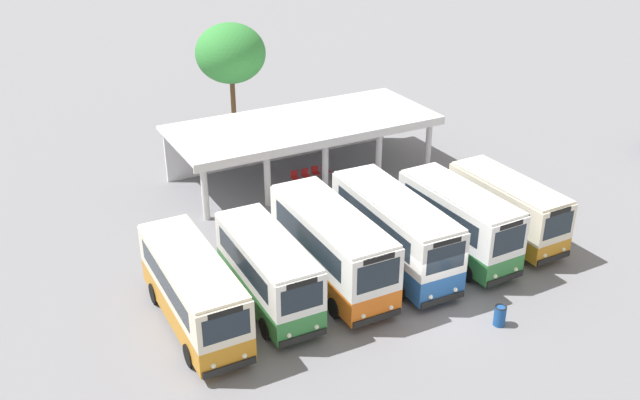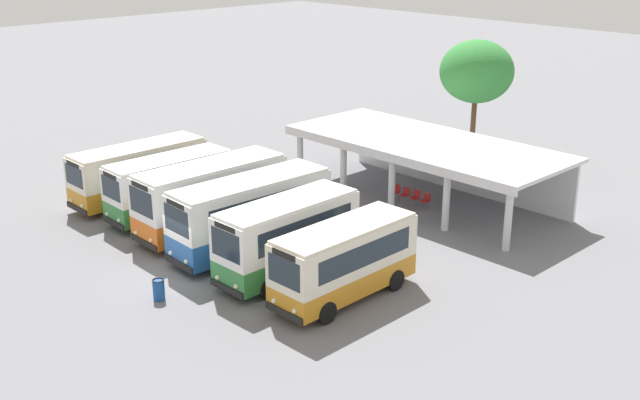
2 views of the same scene
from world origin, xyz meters
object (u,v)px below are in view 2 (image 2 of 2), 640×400
at_px(city_bus_nearest_orange, 139,171).
at_px(waiting_chair_middle_seat, 416,197).
at_px(city_bus_fifth_blue, 287,235).
at_px(city_bus_far_end_green, 344,259).
at_px(city_bus_fourth_amber, 251,212).
at_px(waiting_chair_second_from_end, 405,194).
at_px(waiting_chair_end_by_column, 396,191).
at_px(waiting_chair_fourth_seat, 426,200).
at_px(city_bus_middle_cream, 211,195).
at_px(litter_bin_apron, 159,289).
at_px(city_bus_second_in_row, 170,184).

relative_size(city_bus_nearest_orange, waiting_chair_middle_seat, 8.91).
bearing_deg(city_bus_fifth_blue, city_bus_far_end_green, 3.80).
xyz_separation_m(city_bus_fourth_amber, waiting_chair_second_from_end, (0.70, 10.21, -1.40)).
bearing_deg(waiting_chair_end_by_column, city_bus_fifth_blue, -73.58).
distance_m(waiting_chair_middle_seat, waiting_chair_fourth_seat, 0.69).
relative_size(city_bus_middle_cream, waiting_chair_fourth_seat, 9.18).
xyz_separation_m(city_bus_far_end_green, waiting_chair_end_by_column, (-6.38, 10.61, -1.22)).
relative_size(waiting_chair_second_from_end, waiting_chair_middle_seat, 1.00).
height_order(city_bus_fifth_blue, litter_bin_apron, city_bus_fifth_blue).
bearing_deg(waiting_chair_second_from_end, city_bus_fifth_blue, -76.98).
bearing_deg(city_bus_fourth_amber, city_bus_fifth_blue, -10.47).
distance_m(city_bus_middle_cream, waiting_chair_middle_seat, 11.23).
height_order(waiting_chair_end_by_column, waiting_chair_fourth_seat, same).
bearing_deg(city_bus_second_in_row, city_bus_fifth_blue, -2.46).
bearing_deg(waiting_chair_middle_seat, city_bus_middle_cream, -114.26).
bearing_deg(waiting_chair_middle_seat, city_bus_fourth_amber, -97.69).
bearing_deg(waiting_chair_second_from_end, city_bus_far_end_green, -61.75).
relative_size(city_bus_fourth_amber, waiting_chair_middle_seat, 9.41).
distance_m(city_bus_far_end_green, waiting_chair_end_by_column, 12.44).
relative_size(city_bus_second_in_row, waiting_chair_end_by_column, 7.89).
bearing_deg(waiting_chair_fourth_seat, city_bus_second_in_row, -128.96).
xyz_separation_m(city_bus_middle_cream, waiting_chair_end_by_column, (3.20, 10.13, -1.40)).
bearing_deg(city_bus_middle_cream, city_bus_far_end_green, -2.89).
height_order(city_bus_second_in_row, city_bus_fifth_blue, city_bus_fifth_blue).
xyz_separation_m(city_bus_fifth_blue, waiting_chair_fourth_seat, (-1.12, 10.88, -1.36)).
height_order(city_bus_nearest_orange, litter_bin_apron, city_bus_nearest_orange).
height_order(city_bus_middle_cream, litter_bin_apron, city_bus_middle_cream).
bearing_deg(city_bus_fifth_blue, waiting_chair_middle_seat, 99.45).
xyz_separation_m(waiting_chair_second_from_end, waiting_chair_fourth_seat, (1.38, 0.07, 0.00)).
bearing_deg(city_bus_far_end_green, waiting_chair_second_from_end, 118.25).
height_order(city_bus_nearest_orange, city_bus_middle_cream, city_bus_middle_cream).
bearing_deg(litter_bin_apron, waiting_chair_second_from_end, 92.09).
bearing_deg(city_bus_nearest_orange, city_bus_fourth_amber, 0.24).
height_order(city_bus_second_in_row, waiting_chair_second_from_end, city_bus_second_in_row).
xyz_separation_m(city_bus_nearest_orange, waiting_chair_fourth_seat, (11.66, 10.33, -1.22)).
bearing_deg(city_bus_second_in_row, city_bus_nearest_orange, 177.51).
height_order(city_bus_second_in_row, waiting_chair_middle_seat, city_bus_second_in_row).
distance_m(city_bus_fifth_blue, waiting_chair_end_by_column, 11.36).
bearing_deg(city_bus_middle_cream, city_bus_fourth_amber, -1.88).
bearing_deg(city_bus_second_in_row, waiting_chair_fourth_seat, 51.04).
relative_size(city_bus_nearest_orange, litter_bin_apron, 8.51).
height_order(city_bus_far_end_green, waiting_chair_fourth_seat, city_bus_far_end_green).
bearing_deg(city_bus_fourth_amber, city_bus_nearest_orange, -179.76).
bearing_deg(litter_bin_apron, city_bus_far_end_green, 47.27).
distance_m(city_bus_nearest_orange, waiting_chair_fourth_seat, 15.62).
bearing_deg(waiting_chair_fourth_seat, waiting_chair_middle_seat, -178.13).
xyz_separation_m(city_bus_fourth_amber, city_bus_far_end_green, (6.39, -0.38, -0.18)).
bearing_deg(waiting_chair_fourth_seat, city_bus_fifth_blue, -84.14).
bearing_deg(city_bus_middle_cream, waiting_chair_middle_seat, 65.74).
distance_m(city_bus_middle_cream, waiting_chair_end_by_column, 10.71).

